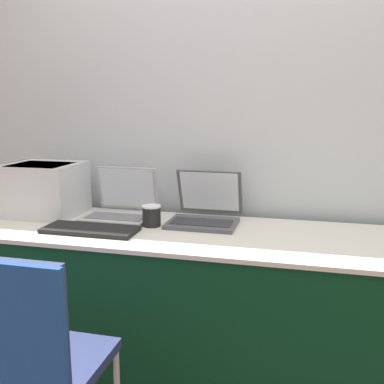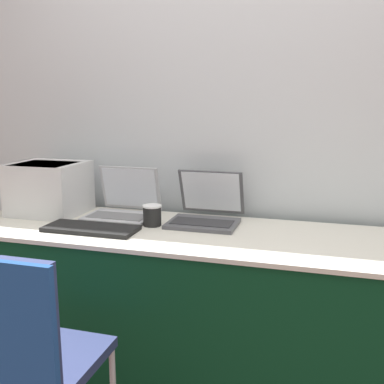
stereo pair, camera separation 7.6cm
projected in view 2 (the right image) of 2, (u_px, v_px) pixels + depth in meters
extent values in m
cube|color=silver|center=(246.00, 108.00, 2.33)|extent=(8.00, 0.05, 2.60)
cube|color=#0C381E|center=(226.00, 311.00, 2.12)|extent=(2.59, 0.64, 0.72)
cube|color=silver|center=(227.00, 236.00, 2.05)|extent=(2.61, 0.66, 0.02)
cube|color=silver|center=(50.00, 188.00, 2.42)|extent=(0.36, 0.33, 0.27)
cube|color=black|center=(45.00, 168.00, 2.36)|extent=(0.29, 0.25, 0.05)
cube|color=#B7B7BC|center=(119.00, 217.00, 2.31)|extent=(0.34, 0.24, 0.02)
cube|color=slate|center=(118.00, 216.00, 2.30)|extent=(0.30, 0.13, 0.00)
cube|color=#B7B7BC|center=(130.00, 188.00, 2.43)|extent=(0.34, 0.07, 0.24)
cube|color=silver|center=(130.00, 188.00, 2.42)|extent=(0.30, 0.06, 0.21)
cube|color=#4C4C51|center=(203.00, 224.00, 2.19)|extent=(0.34, 0.25, 0.02)
cube|color=#2D2D30|center=(202.00, 222.00, 2.18)|extent=(0.29, 0.14, 0.00)
cube|color=#4C4C51|center=(212.00, 192.00, 2.33)|extent=(0.34, 0.10, 0.23)
cube|color=silver|center=(211.00, 192.00, 2.32)|extent=(0.30, 0.09, 0.21)
cube|color=black|center=(91.00, 229.00, 2.10)|extent=(0.44, 0.18, 0.02)
cylinder|color=black|center=(152.00, 216.00, 2.18)|extent=(0.09, 0.09, 0.09)
cylinder|color=white|center=(152.00, 206.00, 2.17)|extent=(0.09, 0.09, 0.01)
cube|color=navy|center=(36.00, 360.00, 1.60)|extent=(0.45, 0.40, 0.04)
cylinder|color=silver|center=(23.00, 377.00, 1.87)|extent=(0.02, 0.02, 0.41)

